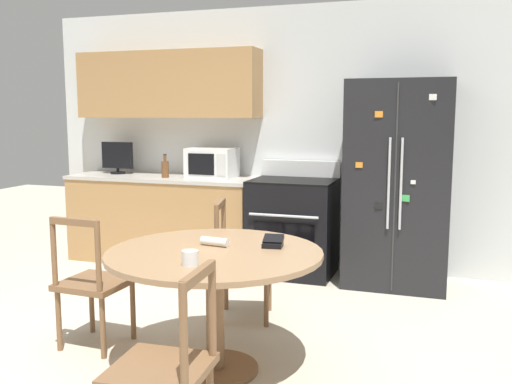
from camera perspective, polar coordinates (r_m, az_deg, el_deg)
ground_plane at (r=3.71m, az=-8.84°, el=-17.02°), size 14.00×14.00×0.00m
back_wall at (r=5.87m, az=-0.07°, el=6.80°), size 5.20×0.44×2.60m
kitchen_counter at (r=6.05m, az=-9.16°, el=-2.65°), size 2.00×0.64×0.90m
refrigerator at (r=5.26m, az=14.04°, el=0.77°), size 0.90×0.71×1.84m
oven_range at (r=5.52m, az=3.73°, el=-3.41°), size 0.79×0.68×1.08m
microwave at (r=5.79m, az=-4.41°, el=2.93°), size 0.47×0.36×0.30m
countertop_tv at (r=6.31m, az=-13.69°, el=3.44°), size 0.35×0.16×0.34m
counter_bottle at (r=5.84m, az=-9.07°, el=2.32°), size 0.07×0.07×0.24m
dining_table at (r=3.43m, az=-4.15°, el=-8.02°), size 1.29×1.29×0.75m
dining_chair_near at (r=2.67m, az=-9.01°, el=-17.16°), size 0.44×0.44×0.90m
dining_chair_left at (r=3.98m, az=-16.02°, el=-8.79°), size 0.44×0.44×0.90m
dining_chair_far at (r=4.34m, az=-1.48°, el=-7.03°), size 0.51×0.51×0.90m
candle_glass at (r=3.09m, az=-6.61°, el=-6.66°), size 0.09×0.09×0.08m
folded_napkin at (r=3.51m, az=-4.15°, el=-4.97°), size 0.18×0.07×0.05m
wallet at (r=3.48m, az=1.71°, el=-5.06°), size 0.13×0.14×0.07m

